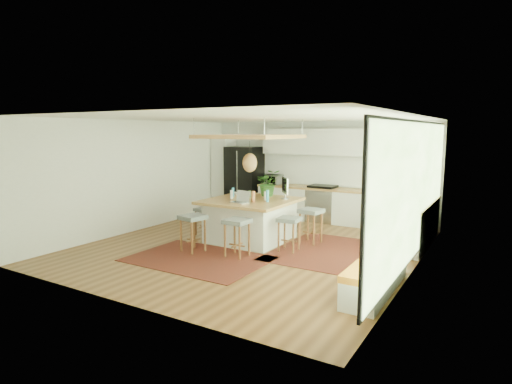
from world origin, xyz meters
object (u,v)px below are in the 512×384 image
Objects in this scene: stool_near_left at (193,235)px; microwave at (274,178)px; stool_right_back at (311,227)px; island_plant at (268,186)px; fridge at (245,182)px; island at (251,220)px; monitor at (285,188)px; laptop at (239,197)px; stool_left_side at (205,220)px; stool_right_front at (289,234)px; stool_near_right at (237,239)px.

stool_near_left is 4.18m from microwave.
island_plant reaches higher than stool_right_back.
stool_near_left is (1.34, -4.09, -0.57)m from fridge.
stool_right_back is (1.27, 0.44, -0.11)m from island.
monitor is at bearing -44.49° from microwave.
island is 4.85× the size of laptop.
stool_left_side is at bearing 173.16° from laptop.
stool_near_left is 1.52× the size of microwave.
island reaches higher than stool_left_side.
monitor is (1.15, 1.83, 0.83)m from stool_near_left.
monitor reaches higher than stool_right_front.
stool_right_front is 1.26m from monitor.
stool_near_right is at bearing -116.40° from stool_right_back.
stool_left_side is 1.71m from island_plant.
monitor reaches higher than island_plant.
monitor is at bearing 83.61° from stool_near_right.
island is 2.42× the size of stool_right_back.
fridge is 2.82× the size of stool_right_front.
stool_right_front is 1.31m from laptop.
island is 1.35m from stool_right_back.
microwave is at bearing 115.76° from laptop.
stool_near_left is 1.22× the size of island_plant.
stool_right_back is 1.05m from monitor.
island is 0.96m from island_plant.
stool_near_left is 2.32m from monitor.
island_plant reaches higher than stool_left_side.
microwave is at bearing 115.37° from island_plant.
laptop is (0.03, -0.50, 0.58)m from island.
stool_right_front is at bearing 17.20° from laptop.
microwave is (0.30, 2.85, 0.74)m from stool_left_side.
microwave reaches higher than island.
laptop reaches higher than stool_right_back.
fridge is at bearing 144.20° from stool_right_back.
island_plant is (-0.54, 0.19, -0.02)m from monitor.
island is at bearing -98.09° from island_plant.
fridge is 3.37m from monitor.
monitor is (-0.51, 0.80, 0.83)m from stool_right_front.
stool_near_left is at bearing -170.55° from stool_near_right.
stool_right_back is at bearing -34.80° from microwave.
island_plant reaches higher than stool_right_front.
stool_right_front is at bearing 31.77° from stool_near_left.
stool_right_front is at bearing -99.53° from stool_right_back.
monitor reaches higher than stool_left_side.
fridge is 1.07× the size of island.
island_plant is at bearing 96.59° from laptop.
stool_near_right is at bearing -128.65° from stool_right_front.
monitor is at bearing 122.11° from stool_right_front.
laptop is 3.34m from microwave.
island is at bearing -54.99° from fridge.
fridge reaches higher than stool_near_right.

